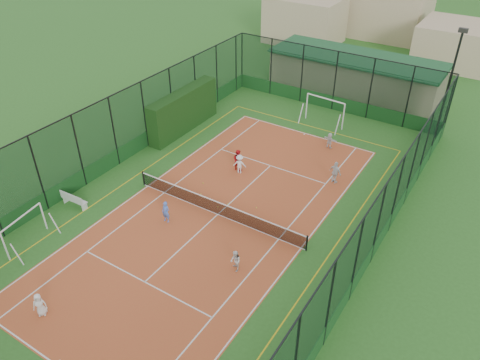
{
  "coord_description": "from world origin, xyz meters",
  "views": [
    {
      "loc": [
        12.79,
        -17.69,
        17.33
      ],
      "look_at": [
        0.11,
        2.31,
        1.2
      ],
      "focal_mm": 35.0,
      "sensor_mm": 36.0,
      "label": 1
    }
  ],
  "objects_px": {
    "child_near_mid": "(166,212)",
    "child_far_back": "(330,140)",
    "clubhouse": "(356,73)",
    "futsal_goal_near": "(25,231)",
    "futsal_goal_far": "(325,111)",
    "child_near_right": "(235,261)",
    "child_near_left": "(40,305)",
    "floodlight_ne": "(448,87)",
    "white_bench": "(74,199)",
    "coach": "(238,160)",
    "child_far_right": "(335,172)",
    "child_far_left": "(240,164)"
  },
  "relations": [
    {
      "from": "white_bench",
      "to": "child_near_mid",
      "type": "relative_size",
      "value": 1.33
    },
    {
      "from": "clubhouse",
      "to": "child_near_mid",
      "type": "height_order",
      "value": "clubhouse"
    },
    {
      "from": "futsal_goal_far",
      "to": "child_near_right",
      "type": "distance_m",
      "value": 17.65
    },
    {
      "from": "clubhouse",
      "to": "child_near_mid",
      "type": "distance_m",
      "value": 24.2
    },
    {
      "from": "clubhouse",
      "to": "futsal_goal_far",
      "type": "height_order",
      "value": "clubhouse"
    },
    {
      "from": "floodlight_ne",
      "to": "child_near_mid",
      "type": "height_order",
      "value": "floodlight_ne"
    },
    {
      "from": "floodlight_ne",
      "to": "child_near_left",
      "type": "distance_m",
      "value": 29.48
    },
    {
      "from": "child_near_left",
      "to": "child_near_right",
      "type": "height_order",
      "value": "child_near_left"
    },
    {
      "from": "floodlight_ne",
      "to": "white_bench",
      "type": "bearing_deg",
      "value": -128.63
    },
    {
      "from": "futsal_goal_near",
      "to": "child_far_left",
      "type": "bearing_deg",
      "value": -34.62
    },
    {
      "from": "floodlight_ne",
      "to": "child_far_back",
      "type": "height_order",
      "value": "floodlight_ne"
    },
    {
      "from": "white_bench",
      "to": "child_far_left",
      "type": "distance_m",
      "value": 10.64
    },
    {
      "from": "futsal_goal_near",
      "to": "coach",
      "type": "relative_size",
      "value": 1.88
    },
    {
      "from": "white_bench",
      "to": "child_near_right",
      "type": "relative_size",
      "value": 1.46
    },
    {
      "from": "floodlight_ne",
      "to": "child_far_right",
      "type": "xyz_separation_m",
      "value": [
        -4.1,
        -9.75,
        -3.34
      ]
    },
    {
      "from": "futsal_goal_far",
      "to": "child_far_left",
      "type": "xyz_separation_m",
      "value": [
        -1.83,
        -9.62,
        -0.39
      ]
    },
    {
      "from": "futsal_goal_near",
      "to": "child_far_right",
      "type": "height_order",
      "value": "futsal_goal_near"
    },
    {
      "from": "futsal_goal_near",
      "to": "child_near_left",
      "type": "relative_size",
      "value": 2.26
    },
    {
      "from": "floodlight_ne",
      "to": "child_near_left",
      "type": "relative_size",
      "value": 6.57
    },
    {
      "from": "child_far_right",
      "to": "floodlight_ne",
      "type": "bearing_deg",
      "value": -94.5
    },
    {
      "from": "white_bench",
      "to": "child_near_mid",
      "type": "height_order",
      "value": "child_near_mid"
    },
    {
      "from": "child_far_right",
      "to": "white_bench",
      "type": "bearing_deg",
      "value": 59.48
    },
    {
      "from": "futsal_goal_near",
      "to": "child_far_left",
      "type": "xyz_separation_m",
      "value": [
        5.97,
        12.18,
        -0.22
      ]
    },
    {
      "from": "floodlight_ne",
      "to": "futsal_goal_near",
      "type": "distance_m",
      "value": 29.17
    },
    {
      "from": "futsal_goal_far",
      "to": "child_far_left",
      "type": "relative_size",
      "value": 2.47
    },
    {
      "from": "child_far_right",
      "to": "child_far_back",
      "type": "xyz_separation_m",
      "value": [
        -2.11,
        4.02,
        -0.19
      ]
    },
    {
      "from": "child_far_left",
      "to": "futsal_goal_near",
      "type": "bearing_deg",
      "value": 44.28
    },
    {
      "from": "child_far_right",
      "to": "child_near_left",
      "type": "bearing_deg",
      "value": 85.79
    },
    {
      "from": "floodlight_ne",
      "to": "child_far_back",
      "type": "bearing_deg",
      "value": -137.3
    },
    {
      "from": "clubhouse",
      "to": "futsal_goal_near",
      "type": "relative_size",
      "value": 5.35
    },
    {
      "from": "child_far_back",
      "to": "white_bench",
      "type": "bearing_deg",
      "value": 66.28
    },
    {
      "from": "child_near_left",
      "to": "child_far_right",
      "type": "distance_m",
      "value": 18.7
    },
    {
      "from": "child_near_left",
      "to": "child_far_left",
      "type": "relative_size",
      "value": 0.92
    },
    {
      "from": "futsal_goal_far",
      "to": "child_near_right",
      "type": "bearing_deg",
      "value": -75.9
    },
    {
      "from": "floodlight_ne",
      "to": "child_near_left",
      "type": "height_order",
      "value": "floodlight_ne"
    },
    {
      "from": "clubhouse",
      "to": "child_near_mid",
      "type": "relative_size",
      "value": 11.27
    },
    {
      "from": "floodlight_ne",
      "to": "futsal_goal_near",
      "type": "xyz_separation_m",
      "value": [
        -15.91,
        -24.24,
        -3.21
      ]
    },
    {
      "from": "child_far_left",
      "to": "clubhouse",
      "type": "bearing_deg",
      "value": -113.99
    },
    {
      "from": "child_near_right",
      "to": "child_far_right",
      "type": "relative_size",
      "value": 0.79
    },
    {
      "from": "white_bench",
      "to": "futsal_goal_far",
      "type": "distance_m",
      "value": 19.89
    },
    {
      "from": "white_bench",
      "to": "child_near_mid",
      "type": "distance_m",
      "value": 5.93
    },
    {
      "from": "clubhouse",
      "to": "child_far_left",
      "type": "bearing_deg",
      "value": -94.38
    },
    {
      "from": "floodlight_ne",
      "to": "clubhouse",
      "type": "height_order",
      "value": "floodlight_ne"
    },
    {
      "from": "child_near_left",
      "to": "child_far_left",
      "type": "distance_m",
      "value": 15.02
    },
    {
      "from": "child_far_back",
      "to": "coach",
      "type": "relative_size",
      "value": 0.78
    },
    {
      "from": "floodlight_ne",
      "to": "child_near_right",
      "type": "distance_m",
      "value": 20.84
    },
    {
      "from": "child_far_back",
      "to": "coach",
      "type": "bearing_deg",
      "value": 66.98
    },
    {
      "from": "child_near_mid",
      "to": "child_far_back",
      "type": "height_order",
      "value": "child_near_mid"
    },
    {
      "from": "child_far_left",
      "to": "futsal_goal_far",
      "type": "bearing_deg",
      "value": -120.39
    },
    {
      "from": "child_far_right",
      "to": "coach",
      "type": "relative_size",
      "value": 1.03
    }
  ]
}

